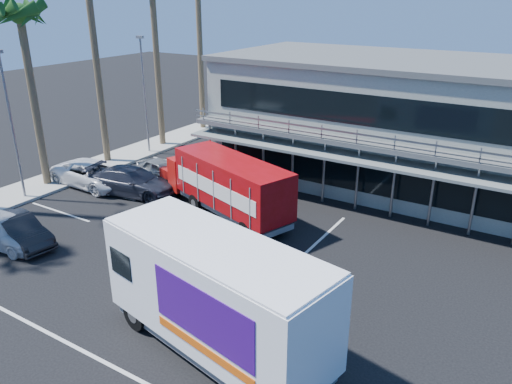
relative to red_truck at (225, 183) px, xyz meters
The scene contains 13 objects.
ground 6.48m from the red_truck, 56.47° to the right, with size 120.00×120.00×0.00m, color black.
building 11.83m from the red_truck, 56.44° to the left, with size 22.40×12.00×7.30m.
curb_strip 11.69m from the red_truck, behind, with size 3.00×32.00×0.16m, color #A5A399.
palm_c 13.86m from the red_truck, 169.07° to the right, with size 2.80×2.80×10.75m.
light_pole_near 11.88m from the red_truck, 158.61° to the right, with size 0.50×0.25×8.09m.
light_pole_far 12.52m from the red_truck, 151.69° to the left, with size 0.50×0.25×8.09m.
red_truck is the anchor object (origin of this frame).
white_van 10.60m from the red_truck, 56.21° to the right, with size 8.31×4.24×3.87m.
parked_car_a 10.49m from the red_truck, 129.19° to the right, with size 1.84×4.58×1.56m, color silver.
parked_car_b 9.85m from the red_truck, 128.11° to the right, with size 1.44×4.12×1.36m, color black.
parked_car_c 9.14m from the red_truck, behind, with size 2.46×5.33×1.48m, color white.
parked_car_d 6.14m from the red_truck, behind, with size 2.17×5.34×1.55m, color #282A35.
parked_car_e 6.45m from the red_truck, 161.79° to the left, with size 1.58×3.93×1.34m, color gray.
Camera 1 is at (10.42, -14.10, 10.77)m, focal length 35.00 mm.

